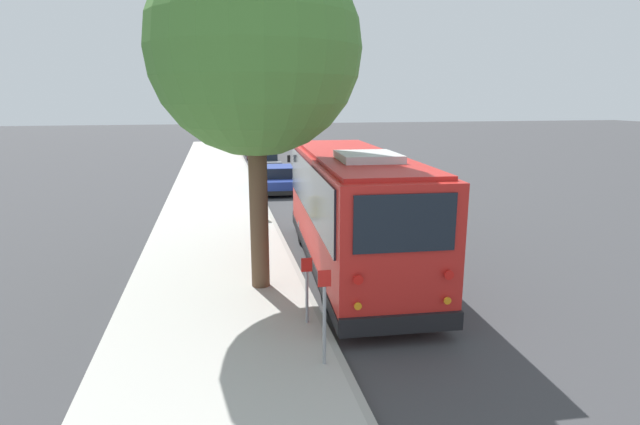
% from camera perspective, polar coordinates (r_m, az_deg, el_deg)
% --- Properties ---
extents(ground_plane, '(160.00, 160.00, 0.00)m').
position_cam_1_polar(ground_plane, '(14.83, 4.24, -4.94)').
color(ground_plane, '#3D3D3F').
extents(sidewalk_slab, '(80.00, 4.14, 0.15)m').
position_cam_1_polar(sidewalk_slab, '(14.28, -11.98, -5.59)').
color(sidewalk_slab, '#B2AFA8').
rests_on(sidewalk_slab, ground).
extents(curb_strip, '(80.00, 0.14, 0.15)m').
position_cam_1_polar(curb_strip, '(14.41, -3.41, -5.15)').
color(curb_strip, '#9D9A94').
rests_on(curb_strip, ground).
extents(shuttle_bus, '(9.12, 2.90, 3.33)m').
position_cam_1_polar(shuttle_bus, '(13.23, 3.74, 0.85)').
color(shuttle_bus, red).
rests_on(shuttle_bus, ground).
extents(parked_sedan_blue, '(4.25, 1.91, 1.26)m').
position_cam_1_polar(parked_sedan_blue, '(25.06, -4.79, 3.79)').
color(parked_sedan_blue, navy).
rests_on(parked_sedan_blue, ground).
extents(parked_sedan_gray, '(4.34, 1.81, 1.28)m').
position_cam_1_polar(parked_sedan_gray, '(32.13, -6.41, 5.78)').
color(parked_sedan_gray, slate).
rests_on(parked_sedan_gray, ground).
extents(parked_sedan_maroon, '(4.43, 1.83, 1.31)m').
position_cam_1_polar(parked_sedan_maroon, '(39.30, -7.19, 7.08)').
color(parked_sedan_maroon, maroon).
rests_on(parked_sedan_maroon, ground).
extents(parked_sedan_tan, '(4.50, 2.03, 1.26)m').
position_cam_1_polar(parked_sedan_tan, '(44.85, -7.75, 7.74)').
color(parked_sedan_tan, tan).
rests_on(parked_sedan_tan, ground).
extents(parked_sedan_silver, '(4.51, 1.84, 1.29)m').
position_cam_1_polar(parked_sedan_silver, '(52.25, -8.22, 8.46)').
color(parked_sedan_silver, '#A8AAAF').
rests_on(parked_sedan_silver, ground).
extents(street_tree, '(4.66, 4.66, 8.47)m').
position_cam_1_polar(street_tree, '(11.59, -7.62, 19.55)').
color(street_tree, brown).
rests_on(street_tree, sidewalk_slab).
extents(sign_post_near, '(0.06, 0.22, 1.67)m').
position_cam_1_polar(sign_post_near, '(8.44, 0.51, -11.80)').
color(sign_post_near, gray).
rests_on(sign_post_near, sidewalk_slab).
extents(sign_post_far, '(0.06, 0.22, 1.35)m').
position_cam_1_polar(sign_post_far, '(9.98, -1.51, -8.78)').
color(sign_post_far, gray).
rests_on(sign_post_far, sidewalk_slab).
extents(fire_hydrant, '(0.22, 0.22, 0.81)m').
position_cam_1_polar(fire_hydrant, '(18.63, -6.58, 0.48)').
color(fire_hydrant, gold).
rests_on(fire_hydrant, sidewalk_slab).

